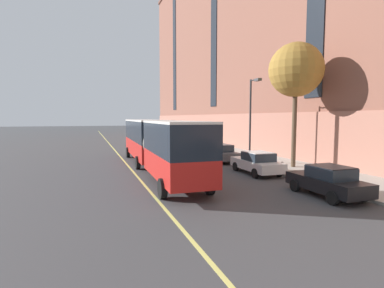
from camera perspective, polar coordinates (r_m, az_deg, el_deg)
name	(u,v)px	position (r m, az deg, el deg)	size (l,w,h in m)	color
ground_plane	(169,173)	(21.31, -4.31, -5.58)	(260.00, 260.00, 0.00)	#424244
sidewalk	(264,160)	(27.94, 13.48, -3.02)	(5.35, 160.00, 0.15)	#ADA89E
city_bus	(155,141)	(22.48, -7.02, 0.50)	(3.14, 19.34, 3.74)	red
parked_car_black_1	(328,181)	(16.43, 24.45, -6.44)	(2.01, 4.30, 1.56)	black
parked_car_darkgray_2	(219,153)	(26.95, 5.26, -1.67)	(2.13, 4.84, 1.56)	#4C4C51
parked_car_green_3	(164,138)	(46.07, -5.28, 1.11)	(2.06, 4.59, 1.56)	#23603D
parked_car_white_5	(257,163)	(21.45, 12.25, -3.49)	(2.12, 4.64, 1.56)	silver
parked_car_white_6	(184,143)	(36.79, -1.53, 0.14)	(2.03, 4.40, 1.56)	silver
parked_car_silver_7	(155,136)	(52.61, -7.00, 1.58)	(2.06, 4.39, 1.56)	#B7B7BC
street_tree_mid_block	(296,70)	(24.40, 19.17, 13.09)	(4.05, 4.05, 9.37)	brown
street_lamp	(252,112)	(25.49, 11.31, 6.01)	(0.36, 1.48, 6.94)	#2D2D30
fire_hydrant	(282,167)	(21.99, 16.81, -4.15)	(0.42, 0.24, 0.72)	red
lane_centerline	(130,168)	(23.76, -11.68, -4.56)	(0.16, 140.00, 0.01)	#E0D66B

